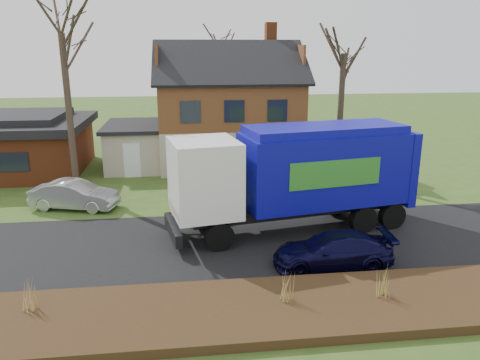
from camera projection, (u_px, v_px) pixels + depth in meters
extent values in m
plane|color=#33511B|center=(213.00, 244.00, 18.87)|extent=(120.00, 120.00, 0.00)
cube|color=black|center=(213.00, 244.00, 18.87)|extent=(80.00, 7.00, 0.02)
cube|color=black|center=(225.00, 312.00, 13.77)|extent=(80.00, 3.50, 0.30)
cube|color=#BDB098|center=(228.00, 143.00, 32.10)|extent=(9.00, 7.50, 2.70)
cube|color=#5C321A|center=(228.00, 102.00, 31.34)|extent=(9.00, 7.50, 2.80)
cube|color=brown|center=(271.00, 35.00, 31.45)|extent=(0.70, 0.90, 1.60)
cube|color=#BDB098|center=(136.00, 147.00, 30.91)|extent=(3.50, 5.50, 2.60)
cube|color=black|center=(135.00, 126.00, 30.52)|extent=(3.90, 5.90, 0.24)
cube|color=brown|center=(9.00, 150.00, 29.50)|extent=(9.00, 7.50, 2.80)
cube|color=black|center=(6.00, 124.00, 29.04)|extent=(9.80, 8.20, 0.50)
cube|color=black|center=(5.00, 117.00, 28.92)|extent=(7.00, 6.00, 0.40)
cylinder|color=black|center=(219.00, 236.00, 18.20)|extent=(1.21, 0.59, 1.16)
cylinder|color=black|center=(206.00, 216.00, 20.35)|extent=(1.21, 0.59, 1.16)
cylinder|color=black|center=(363.00, 219.00, 20.01)|extent=(1.21, 0.59, 1.16)
cylinder|color=black|center=(336.00, 202.00, 22.16)|extent=(1.21, 0.59, 1.16)
cylinder|color=black|center=(392.00, 216.00, 20.42)|extent=(1.21, 0.59, 1.16)
cylinder|color=black|center=(363.00, 200.00, 22.57)|extent=(1.21, 0.59, 1.16)
cube|color=black|center=(299.00, 208.00, 20.28)|extent=(9.67, 3.03, 0.39)
cube|color=white|center=(204.00, 177.00, 18.62)|extent=(3.02, 3.20, 3.01)
cube|color=black|center=(174.00, 176.00, 18.22)|extent=(0.53, 2.43, 1.00)
cube|color=black|center=(173.00, 229.00, 18.80)|extent=(0.77, 2.79, 0.50)
cube|color=#0C0C91|center=(323.00, 168.00, 20.11)|extent=(7.41, 3.99, 3.01)
cube|color=#0C0C91|center=(325.00, 129.00, 19.65)|extent=(7.02, 3.61, 0.33)
cube|color=#0C0C91|center=(395.00, 164.00, 21.17)|extent=(0.89, 2.87, 3.23)
cube|color=#2E7F29|center=(336.00, 174.00, 18.73)|extent=(3.96, 0.76, 1.11)
cube|color=#2E7F29|center=(306.00, 158.00, 21.33)|extent=(3.96, 0.76, 1.11)
imported|color=#A7AAAE|center=(74.00, 195.00, 22.90)|extent=(4.45, 2.50, 1.39)
imported|color=black|center=(333.00, 250.00, 16.84)|extent=(4.34, 1.85, 1.25)
cylinder|color=#403126|center=(69.00, 115.00, 24.83)|extent=(0.35, 0.35, 8.37)
cylinder|color=#382C21|center=(340.00, 119.00, 27.00)|extent=(0.34, 0.34, 7.34)
cylinder|color=#3B2B23|center=(222.00, 95.00, 39.59)|extent=(0.29, 0.29, 7.54)
cone|color=tan|center=(31.00, 296.00, 13.51)|extent=(0.04, 0.04, 0.90)
cone|color=tan|center=(26.00, 296.00, 13.50)|extent=(0.04, 0.04, 0.90)
cone|color=tan|center=(37.00, 296.00, 13.53)|extent=(0.04, 0.04, 0.90)
cone|color=tan|center=(33.00, 294.00, 13.63)|extent=(0.04, 0.04, 0.90)
cone|color=tan|center=(30.00, 298.00, 13.40)|extent=(0.04, 0.04, 0.90)
cone|color=#AB904B|center=(286.00, 287.00, 13.97)|extent=(0.04, 0.04, 0.96)
cone|color=#AB904B|center=(281.00, 287.00, 13.96)|extent=(0.04, 0.04, 0.96)
cone|color=#AB904B|center=(291.00, 286.00, 13.99)|extent=(0.04, 0.04, 0.96)
cone|color=#AB904B|center=(285.00, 285.00, 14.09)|extent=(0.04, 0.04, 0.96)
cone|color=#AB904B|center=(287.00, 289.00, 13.86)|extent=(0.04, 0.04, 0.96)
cone|color=#A29347|center=(383.00, 282.00, 14.27)|extent=(0.05, 0.05, 0.96)
cone|color=#A29347|center=(378.00, 282.00, 14.26)|extent=(0.05, 0.05, 0.96)
cone|color=#A29347|center=(388.00, 281.00, 14.29)|extent=(0.05, 0.05, 0.96)
cone|color=#A29347|center=(381.00, 280.00, 14.40)|extent=(0.05, 0.05, 0.96)
cone|color=#A29347|center=(385.00, 284.00, 14.15)|extent=(0.05, 0.05, 0.96)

